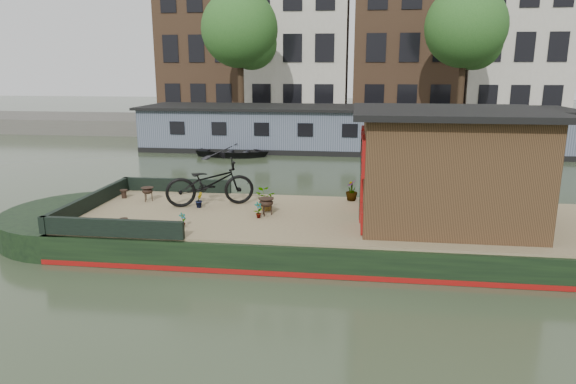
# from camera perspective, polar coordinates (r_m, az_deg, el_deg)

# --- Properties ---
(ground) EXTENTS (120.00, 120.00, 0.00)m
(ground) POSITION_cam_1_polar(r_m,az_deg,el_deg) (11.74, 5.89, -5.87)
(ground) COLOR #323D27
(ground) RESTS_ON ground
(houseboat_hull) EXTENTS (14.01, 4.02, 0.60)m
(houseboat_hull) POSITION_cam_1_polar(r_m,az_deg,el_deg) (11.75, -0.60, -4.36)
(houseboat_hull) COLOR black
(houseboat_hull) RESTS_ON ground
(houseboat_deck) EXTENTS (11.80, 3.80, 0.05)m
(houseboat_deck) POSITION_cam_1_polar(r_m,az_deg,el_deg) (11.54, 5.97, -2.94)
(houseboat_deck) COLOR #887754
(houseboat_deck) RESTS_ON houseboat_hull
(bow_bulwark) EXTENTS (3.00, 4.00, 0.35)m
(bow_bulwark) POSITION_cam_1_polar(r_m,az_deg,el_deg) (12.66, -17.60, -1.10)
(bow_bulwark) COLOR black
(bow_bulwark) RESTS_ON houseboat_deck
(cabin) EXTENTS (4.00, 3.50, 2.42)m
(cabin) POSITION_cam_1_polar(r_m,az_deg,el_deg) (11.42, 17.17, 2.81)
(cabin) COLOR black
(cabin) RESTS_ON houseboat_deck
(bicycle) EXTENTS (2.24, 1.45, 1.11)m
(bicycle) POSITION_cam_1_polar(r_m,az_deg,el_deg) (12.50, -8.67, 1.01)
(bicycle) COLOR black
(bicycle) RESTS_ON houseboat_deck
(potted_plant_a) EXTENTS (0.23, 0.24, 0.37)m
(potted_plant_a) POSITION_cam_1_polar(r_m,az_deg,el_deg) (11.39, -3.32, -2.01)
(potted_plant_a) COLOR brown
(potted_plant_a) RESTS_ON houseboat_deck
(potted_plant_b) EXTENTS (0.19, 0.22, 0.37)m
(potted_plant_b) POSITION_cam_1_polar(r_m,az_deg,el_deg) (12.44, -9.87, -0.86)
(potted_plant_b) COLOR brown
(potted_plant_b) RESTS_ON houseboat_deck
(potted_plant_c) EXTENTS (0.48, 0.42, 0.52)m
(potted_plant_c) POSITION_cam_1_polar(r_m,az_deg,el_deg) (11.98, -2.56, -0.86)
(potted_plant_c) COLOR #AA4A31
(potted_plant_c) RESTS_ON houseboat_deck
(potted_plant_d) EXTENTS (0.32, 0.32, 0.53)m
(potted_plant_d) POSITION_cam_1_polar(r_m,az_deg,el_deg) (12.97, 7.08, 0.20)
(potted_plant_d) COLOR maroon
(potted_plant_d) RESTS_ON houseboat_deck
(potted_plant_e) EXTENTS (0.18, 0.20, 0.31)m
(potted_plant_e) POSITION_cam_1_polar(r_m,az_deg,el_deg) (10.95, -11.63, -3.07)
(potted_plant_e) COLOR #995A2D
(potted_plant_e) RESTS_ON houseboat_deck
(brazier_front) EXTENTS (0.45, 0.45, 0.40)m
(brazier_front) POSITION_cam_1_polar(r_m,az_deg,el_deg) (11.60, -2.44, -1.64)
(brazier_front) COLOR black
(brazier_front) RESTS_ON houseboat_deck
(brazier_rear) EXTENTS (0.37, 0.37, 0.35)m
(brazier_rear) POSITION_cam_1_polar(r_m,az_deg,el_deg) (13.30, -15.33, -0.24)
(brazier_rear) COLOR black
(brazier_rear) RESTS_ON houseboat_deck
(bollard_port) EXTENTS (0.19, 0.19, 0.22)m
(bollard_port) POSITION_cam_1_polar(r_m,az_deg,el_deg) (13.82, -17.77, -0.19)
(bollard_port) COLOR black
(bollard_port) RESTS_ON houseboat_deck
(bollard_stbd) EXTENTS (0.17, 0.17, 0.19)m
(bollard_stbd) POSITION_cam_1_polar(r_m,az_deg,el_deg) (11.29, -17.76, -3.27)
(bollard_stbd) COLOR black
(bollard_stbd) RESTS_ON houseboat_deck
(dinghy) EXTENTS (3.46, 2.57, 0.69)m
(dinghy) POSITION_cam_1_polar(r_m,az_deg,el_deg) (23.49, -6.06, 4.80)
(dinghy) COLOR black
(dinghy) RESTS_ON ground
(far_houseboat) EXTENTS (20.40, 4.40, 2.11)m
(far_houseboat) POSITION_cam_1_polar(r_m,az_deg,el_deg) (25.24, 6.93, 6.81)
(far_houseboat) COLOR slate
(far_houseboat) RESTS_ON ground
(quay) EXTENTS (60.00, 6.00, 0.90)m
(quay) POSITION_cam_1_polar(r_m,az_deg,el_deg) (31.76, 7.06, 7.23)
(quay) COLOR #47443F
(quay) RESTS_ON ground
(townhouse_row) EXTENTS (27.25, 8.00, 16.50)m
(townhouse_row) POSITION_cam_1_polar(r_m,az_deg,el_deg) (38.78, 7.76, 19.36)
(townhouse_row) COLOR brown
(townhouse_row) RESTS_ON ground
(tree_left) EXTENTS (4.40, 4.40, 7.40)m
(tree_left) POSITION_cam_1_polar(r_m,az_deg,el_deg) (30.92, -5.08, 17.22)
(tree_left) COLOR #332316
(tree_left) RESTS_ON quay
(tree_right) EXTENTS (4.40, 4.40, 7.40)m
(tree_right) POSITION_cam_1_polar(r_m,az_deg,el_deg) (30.78, 19.36, 16.56)
(tree_right) COLOR #332316
(tree_right) RESTS_ON quay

